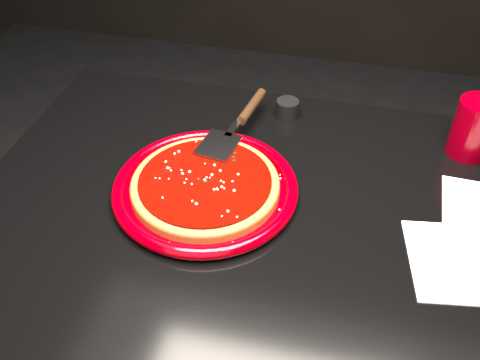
% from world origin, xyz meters
% --- Properties ---
extents(table, '(1.20, 0.80, 0.75)m').
position_xyz_m(table, '(0.00, 0.00, 0.38)').
color(table, black).
rests_on(table, floor).
extents(plate, '(0.36, 0.36, 0.03)m').
position_xyz_m(plate, '(-0.16, 0.02, 0.76)').
color(plate, '#850006').
rests_on(plate, table).
extents(pizza_crust, '(0.29, 0.29, 0.01)m').
position_xyz_m(pizza_crust, '(-0.16, 0.02, 0.77)').
color(pizza_crust, brown).
rests_on(pizza_crust, plate).
extents(pizza_crust_rim, '(0.29, 0.29, 0.02)m').
position_xyz_m(pizza_crust_rim, '(-0.16, 0.02, 0.77)').
color(pizza_crust_rim, brown).
rests_on(pizza_crust_rim, plate).
extents(pizza_sauce, '(0.26, 0.26, 0.01)m').
position_xyz_m(pizza_sauce, '(-0.16, 0.02, 0.78)').
color(pizza_sauce, '#6B0500').
rests_on(pizza_sauce, plate).
extents(parmesan_dusting, '(0.24, 0.24, 0.01)m').
position_xyz_m(parmesan_dusting, '(-0.16, 0.02, 0.79)').
color(parmesan_dusting, beige).
rests_on(parmesan_dusting, plate).
extents(basil_flecks, '(0.22, 0.22, 0.00)m').
position_xyz_m(basil_flecks, '(-0.16, 0.02, 0.79)').
color(basil_flecks, black).
rests_on(basil_flecks, plate).
extents(pizza_server, '(0.13, 0.31, 0.02)m').
position_xyz_m(pizza_server, '(-0.14, 0.20, 0.79)').
color(pizza_server, '#BABCC2').
rests_on(pizza_server, plate).
extents(cup, '(0.09, 0.09, 0.12)m').
position_xyz_m(cup, '(0.33, 0.27, 0.81)').
color(cup, '#7F000C').
rests_on(cup, table).
extents(napkin_a, '(0.20, 0.20, 0.00)m').
position_xyz_m(napkin_a, '(0.30, -0.04, 0.75)').
color(napkin_a, white).
rests_on(napkin_a, table).
extents(napkin_b, '(0.13, 0.14, 0.00)m').
position_xyz_m(napkin_b, '(0.34, 0.10, 0.75)').
color(napkin_b, white).
rests_on(napkin_b, table).
extents(ramekin, '(0.05, 0.05, 0.04)m').
position_xyz_m(ramekin, '(-0.06, 0.31, 0.77)').
color(ramekin, black).
rests_on(ramekin, table).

